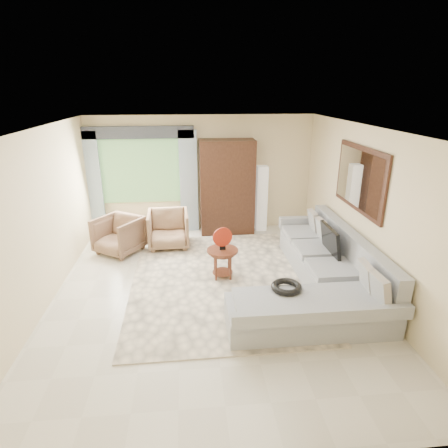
{
  "coord_description": "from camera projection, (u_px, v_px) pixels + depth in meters",
  "views": [
    {
      "loc": [
        -0.31,
        -5.35,
        3.14
      ],
      "look_at": [
        0.25,
        0.35,
        1.05
      ],
      "focal_mm": 30.0,
      "sensor_mm": 36.0,
      "label": 1
    }
  ],
  "objects": [
    {
      "name": "ground",
      "position": [
        211.0,
        292.0,
        6.11
      ],
      "size": [
        6.0,
        6.0,
        0.0
      ],
      "primitive_type": "plane",
      "color": "silver",
      "rests_on": "ground"
    },
    {
      "name": "area_rug",
      "position": [
        220.0,
        279.0,
        6.5
      ],
      "size": [
        3.04,
        4.03,
        0.02
      ],
      "primitive_type": "cube",
      "rotation": [
        0.0,
        0.0,
        0.01
      ],
      "color": "#FAE6C6",
      "rests_on": "ground"
    },
    {
      "name": "sectional_sofa",
      "position": [
        322.0,
        277.0,
        6.01
      ],
      "size": [
        2.3,
        3.46,
        0.9
      ],
      "color": "#A1A5AA",
      "rests_on": "ground"
    },
    {
      "name": "tv_screen",
      "position": [
        330.0,
        240.0,
        6.31
      ],
      "size": [
        0.14,
        0.74,
        0.48
      ],
      "primitive_type": "cube",
      "rotation": [
        0.0,
        -0.17,
        0.0
      ],
      "color": "black",
      "rests_on": "sectional_sofa"
    },
    {
      "name": "garden_hose",
      "position": [
        286.0,
        287.0,
        5.18
      ],
      "size": [
        0.43,
        0.43,
        0.09
      ],
      "primitive_type": "torus",
      "color": "black",
      "rests_on": "sectional_sofa"
    },
    {
      "name": "coffee_table",
      "position": [
        223.0,
        263.0,
        6.49
      ],
      "size": [
        0.54,
        0.54,
        0.54
      ],
      "rotation": [
        0.0,
        0.0,
        0.11
      ],
      "color": "#451E12",
      "rests_on": "ground"
    },
    {
      "name": "red_disc",
      "position": [
        223.0,
        237.0,
        6.32
      ],
      "size": [
        0.34,
        0.09,
        0.34
      ],
      "primitive_type": "cylinder",
      "rotation": [
        1.57,
        0.0,
        0.19
      ],
      "color": "#A32310",
      "rests_on": "coffee_table"
    },
    {
      "name": "armchair_left",
      "position": [
        119.0,
        235.0,
        7.47
      ],
      "size": [
        1.11,
        1.12,
        0.74
      ],
      "primitive_type": "imported",
      "rotation": [
        0.0,
        0.0,
        -0.59
      ],
      "color": "brown",
      "rests_on": "ground"
    },
    {
      "name": "armchair_right",
      "position": [
        168.0,
        229.0,
        7.76
      ],
      "size": [
        0.85,
        0.87,
        0.77
      ],
      "primitive_type": "imported",
      "rotation": [
        0.0,
        0.0,
        0.04
      ],
      "color": "#8D684D",
      "rests_on": "ground"
    },
    {
      "name": "potted_plant",
      "position": [
        114.0,
        227.0,
        8.13
      ],
      "size": [
        0.6,
        0.54,
        0.59
      ],
      "primitive_type": "imported",
      "rotation": [
        0.0,
        0.0,
        -0.17
      ],
      "color": "#999999",
      "rests_on": "ground"
    },
    {
      "name": "armoire",
      "position": [
        227.0,
        187.0,
        8.34
      ],
      "size": [
        1.2,
        0.55,
        2.1
      ],
      "primitive_type": "cube",
      "color": "black",
      "rests_on": "ground"
    },
    {
      "name": "floor_lamp",
      "position": [
        261.0,
        199.0,
        8.58
      ],
      "size": [
        0.24,
        0.24,
        1.5
      ],
      "primitive_type": "cube",
      "color": "silver",
      "rests_on": "ground"
    },
    {
      "name": "window",
      "position": [
        141.0,
        171.0,
        8.28
      ],
      "size": [
        1.8,
        0.04,
        1.4
      ],
      "primitive_type": "cube",
      "color": "#669E59",
      "rests_on": "wall_back"
    },
    {
      "name": "curtain_left",
      "position": [
        93.0,
        184.0,
        8.19
      ],
      "size": [
        0.4,
        0.08,
        2.3
      ],
      "primitive_type": "cube",
      "color": "#9EB7CC",
      "rests_on": "ground"
    },
    {
      "name": "curtain_right",
      "position": [
        189.0,
        182.0,
        8.38
      ],
      "size": [
        0.4,
        0.08,
        2.3
      ],
      "primitive_type": "cube",
      "color": "#9EB7CC",
      "rests_on": "ground"
    },
    {
      "name": "valance",
      "position": [
        137.0,
        132.0,
        7.93
      ],
      "size": [
        2.4,
        0.12,
        0.26
      ],
      "primitive_type": "cube",
      "color": "#1E232D",
      "rests_on": "wall_back"
    },
    {
      "name": "wall_mirror",
      "position": [
        360.0,
        179.0,
        6.06
      ],
      "size": [
        0.05,
        1.7,
        1.05
      ],
      "color": "black",
      "rests_on": "wall_right"
    }
  ]
}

